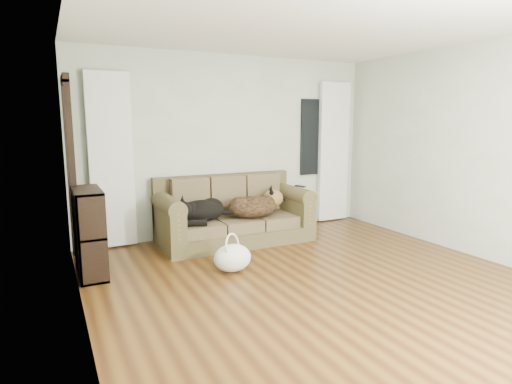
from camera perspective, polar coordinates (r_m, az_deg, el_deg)
name	(u,v)px	position (r m, az deg, el deg)	size (l,w,h in m)	color
floor	(329,288)	(4.46, 9.66, -12.57)	(5.00, 5.00, 0.00)	#3A200C
ceiling	(337,16)	(4.24, 10.72, 22.10)	(5.00, 5.00, 0.00)	white
wall_back	(230,146)	(6.33, -3.42, 6.19)	(4.50, 0.04, 2.60)	beige
wall_left	(78,172)	(3.35, -22.60, 2.53)	(0.04, 5.00, 2.60)	beige
wall_right	(488,152)	(5.77, 28.53, 4.74)	(0.04, 5.00, 2.60)	beige
curtain_left	(111,161)	(5.82, -18.74, 3.93)	(0.55, 0.08, 2.25)	white
curtain_right	(333,152)	(7.17, 10.28, 5.24)	(0.55, 0.08, 2.25)	white
window_pane	(314,137)	(6.99, 7.77, 7.25)	(0.50, 0.03, 1.20)	black
door_casing	(71,174)	(5.42, -23.40, 2.21)	(0.07, 0.60, 2.10)	black
sofa	(235,210)	(5.90, -2.85, -2.38)	(2.06, 0.89, 0.84)	brown
dog_black_lab	(199,212)	(5.68, -7.60, -2.61)	(0.68, 0.47, 0.29)	black
dog_shepherd	(255,207)	(5.91, -0.17, -1.96)	(0.73, 0.52, 0.32)	black
tv_remote	(300,186)	(6.19, 5.92, 0.78)	(0.05, 0.18, 0.02)	black
tote_bag	(233,258)	(4.81, -3.15, -8.72)	(0.43, 0.33, 0.31)	white
bookshelf	(89,230)	(4.98, -21.36, -4.69)	(0.28, 0.76, 0.95)	black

